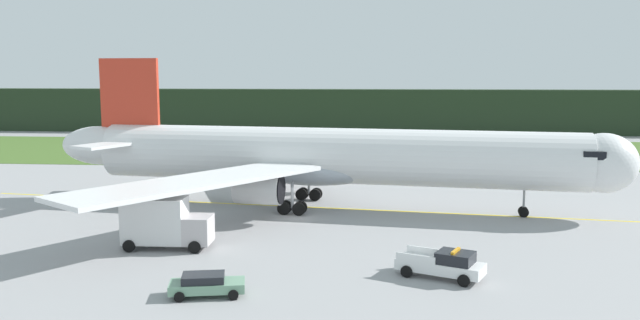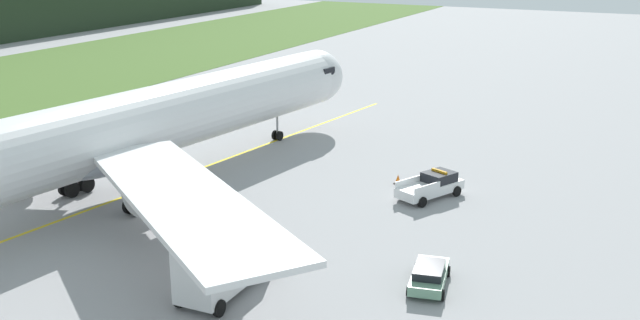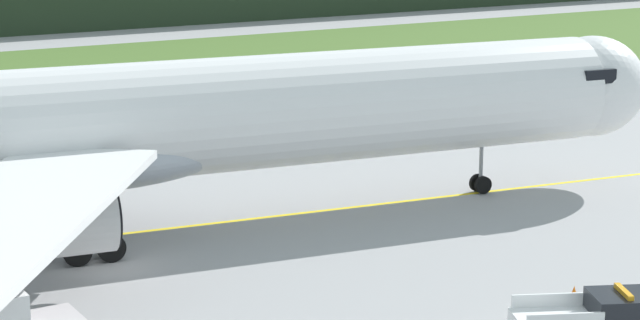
# 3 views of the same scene
# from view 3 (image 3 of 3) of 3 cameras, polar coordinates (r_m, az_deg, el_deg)

# --- Properties ---
(ground) EXTENTS (320.00, 320.00, 0.00)m
(ground) POSITION_cam_3_polar(r_m,az_deg,el_deg) (47.85, -10.22, -5.26)
(ground) COLOR #949496
(taxiway_centerline_main) EXTENTS (71.94, 9.09, 0.01)m
(taxiway_centerline_main) POSITION_cam_3_polar(r_m,az_deg,el_deg) (52.63, -8.43, -3.47)
(taxiway_centerline_main) COLOR yellow
(taxiway_centerline_main) RESTS_ON ground
(airliner) EXTENTS (55.06, 47.79, 14.19)m
(airliner) POSITION_cam_3_polar(r_m,az_deg,el_deg) (51.26, -9.46, 1.67)
(airliner) COLOR silver
(airliner) RESTS_ON ground
(ops_pickup_truck) EXTENTS (5.76, 4.03, 1.94)m
(ops_pickup_truck) POSITION_cam_3_polar(r_m,az_deg,el_deg) (40.28, 13.68, -7.65)
(ops_pickup_truck) COLOR white
(ops_pickup_truck) RESTS_ON ground
(apron_cone) EXTENTS (0.60, 0.60, 0.75)m
(apron_cone) POSITION_cam_3_polar(r_m,az_deg,el_deg) (43.92, 12.43, -6.56)
(apron_cone) COLOR black
(apron_cone) RESTS_ON ground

